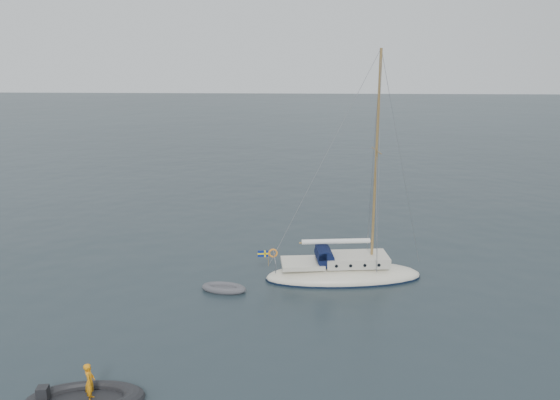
{
  "coord_description": "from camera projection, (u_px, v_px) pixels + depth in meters",
  "views": [
    {
      "loc": [
        0.71,
        -28.78,
        12.29
      ],
      "look_at": [
        -0.7,
        0.0,
        4.57
      ],
      "focal_mm": 35.0,
      "sensor_mm": 36.0,
      "label": 1
    }
  ],
  "objects": [
    {
      "name": "sailboat",
      "position": [
        344.0,
        262.0,
        30.59
      ],
      "size": [
        9.26,
        2.77,
        13.18
      ],
      "rotation": [
        0.0,
        0.0,
        0.11
      ],
      "color": "silver",
      "rests_on": "ground"
    },
    {
      "name": "dinghy",
      "position": [
        224.0,
        288.0,
        29.23
      ],
      "size": [
        2.46,
        1.11,
        0.35
      ],
      "rotation": [
        0.0,
        0.0,
        -0.16
      ],
      "color": "#4E4F54",
      "rests_on": "ground"
    },
    {
      "name": "ground",
      "position": [
        292.0,
        278.0,
        30.98
      ],
      "size": [
        300.0,
        300.0,
        0.0
      ],
      "primitive_type": "plane",
      "color": "black",
      "rests_on": "ground"
    },
    {
      "name": "rib",
      "position": [
        85.0,
        398.0,
        19.69
      ],
      "size": [
        4.28,
        1.94,
        1.68
      ],
      "rotation": [
        0.0,
        0.0,
        0.15
      ],
      "color": "black",
      "rests_on": "ground"
    }
  ]
}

